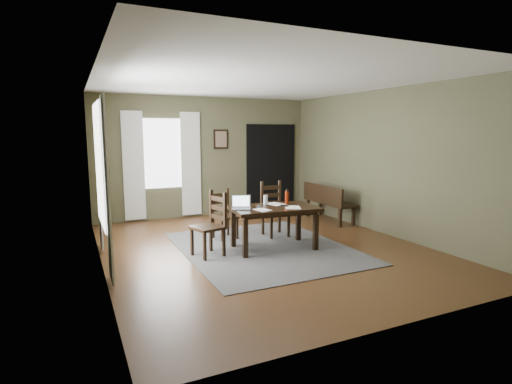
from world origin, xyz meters
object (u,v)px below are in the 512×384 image
bench (327,200)px  water_bottle (287,197)px  chair_back_left (224,215)px  chair_end (211,225)px  dining_table (274,212)px  chair_back_right (274,210)px  laptop (241,205)px

bench → water_bottle: 2.03m
chair_back_left → chair_end: bearing=-132.2°
dining_table → water_bottle: size_ratio=6.12×
chair_end → chair_back_right: chair_back_right is taller
bench → chair_back_right: bearing=110.9°
water_bottle → laptop: bearing=-171.2°
chair_end → chair_back_right: size_ratio=1.00×
bench → water_bottle: water_bottle is taller
chair_end → bench: 3.34m
chair_back_left → bench: 2.57m
chair_back_left → bench: size_ratio=0.63×
chair_back_left → water_bottle: size_ratio=3.70×
chair_back_right → bench: (1.61, 0.61, -0.02)m
chair_back_right → laptop: size_ratio=2.63×
chair_back_left → water_bottle: (0.89, -0.73, 0.38)m
dining_table → chair_back_right: bearing=67.4°
laptop → bench: bearing=49.8°
chair_end → chair_back_right: 1.62m
bench → chair_back_left: bearing=99.3°
laptop → water_bottle: water_bottle is taller
chair_back_right → water_bottle: 0.62m
dining_table → chair_end: (-1.06, 0.08, -0.13)m
chair_back_left → bench: bearing=-1.4°
chair_back_right → water_bottle: (-0.04, -0.53, 0.32)m
chair_back_left → chair_back_right: chair_back_right is taller
chair_back_right → dining_table: bearing=-117.9°
dining_table → water_bottle: (0.37, 0.23, 0.19)m
chair_back_left → dining_table: bearing=-72.6°
dining_table → chair_back_right: 0.88m
dining_table → chair_back_left: 1.11m
chair_end → laptop: chair_end is taller
dining_table → chair_end: chair_end is taller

